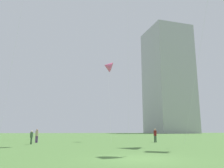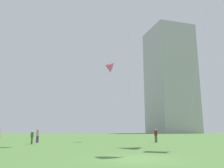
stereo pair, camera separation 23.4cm
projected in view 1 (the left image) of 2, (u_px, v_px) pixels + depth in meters
ground at (140, 159)px, 12.77m from camera, size 280.00×280.00×0.00m
person_standing_0 at (37, 135)px, 29.73m from camera, size 0.39×0.39×1.75m
person_standing_1 at (155, 135)px, 30.64m from camera, size 0.40×0.40×1.79m
person_standing_2 at (31, 136)px, 26.31m from camera, size 0.35×0.35×1.56m
kite_flying_7 at (108, 66)px, 35.68m from camera, size 1.92×4.82×12.46m
distant_highrise_0 at (168, 80)px, 140.37m from camera, size 26.56×28.09×64.85m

